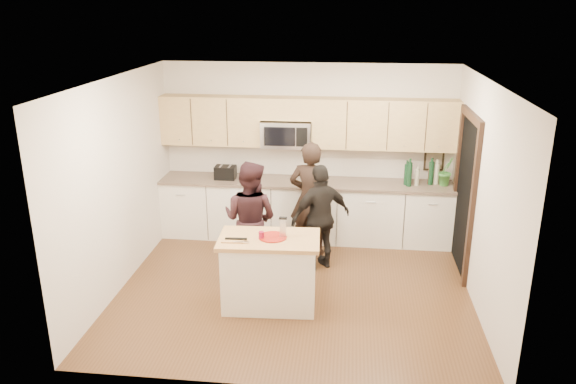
# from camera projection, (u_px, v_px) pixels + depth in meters

# --- Properties ---
(floor) EXTENTS (4.50, 4.50, 0.00)m
(floor) POSITION_uv_depth(u_px,v_px,m) (294.00, 288.00, 7.35)
(floor) COLOR #54331D
(floor) RESTS_ON ground
(room_shell) EXTENTS (4.52, 4.02, 2.71)m
(room_shell) POSITION_uv_depth(u_px,v_px,m) (295.00, 161.00, 6.79)
(room_shell) COLOR beige
(room_shell) RESTS_ON ground
(back_cabinetry) EXTENTS (4.50, 0.66, 0.94)m
(back_cabinetry) POSITION_uv_depth(u_px,v_px,m) (305.00, 209.00, 8.79)
(back_cabinetry) COLOR silver
(back_cabinetry) RESTS_ON ground
(upper_cabinetry) EXTENTS (4.50, 0.33, 0.75)m
(upper_cabinetry) POSITION_uv_depth(u_px,v_px,m) (309.00, 121.00, 8.48)
(upper_cabinetry) COLOR tan
(upper_cabinetry) RESTS_ON ground
(microwave) EXTENTS (0.76, 0.41, 0.40)m
(microwave) POSITION_uv_depth(u_px,v_px,m) (286.00, 134.00, 8.54)
(microwave) COLOR silver
(microwave) RESTS_ON ground
(doorway) EXTENTS (0.06, 1.25, 2.20)m
(doorway) POSITION_uv_depth(u_px,v_px,m) (465.00, 189.00, 7.59)
(doorway) COLOR black
(doorway) RESTS_ON ground
(framed_picture) EXTENTS (0.30, 0.03, 0.38)m
(framed_picture) POSITION_uv_depth(u_px,v_px,m) (434.00, 158.00, 8.60)
(framed_picture) COLOR black
(framed_picture) RESTS_ON ground
(dish_towel) EXTENTS (0.34, 0.60, 0.48)m
(dish_towel) POSITION_uv_depth(u_px,v_px,m) (243.00, 191.00, 8.61)
(dish_towel) COLOR white
(dish_towel) RESTS_ON ground
(island) EXTENTS (1.23, 0.76, 0.90)m
(island) POSITION_uv_depth(u_px,v_px,m) (270.00, 272.00, 6.80)
(island) COLOR silver
(island) RESTS_ON ground
(red_plate) EXTENTS (0.34, 0.34, 0.02)m
(red_plate) POSITION_uv_depth(u_px,v_px,m) (273.00, 237.00, 6.66)
(red_plate) COLOR maroon
(red_plate) RESTS_ON island
(box_grater) EXTENTS (0.09, 0.06, 0.24)m
(box_grater) POSITION_uv_depth(u_px,v_px,m) (283.00, 226.00, 6.63)
(box_grater) COLOR silver
(box_grater) RESTS_ON red_plate
(drink_glass) EXTENTS (0.06, 0.06, 0.09)m
(drink_glass) POSITION_uv_depth(u_px,v_px,m) (261.00, 235.00, 6.61)
(drink_glass) COLOR maroon
(drink_glass) RESTS_ON island
(cutting_board) EXTENTS (0.27, 0.18, 0.02)m
(cutting_board) POSITION_uv_depth(u_px,v_px,m) (233.00, 240.00, 6.58)
(cutting_board) COLOR tan
(cutting_board) RESTS_ON island
(tongs) EXTENTS (0.26, 0.05, 0.02)m
(tongs) POSITION_uv_depth(u_px,v_px,m) (236.00, 239.00, 6.57)
(tongs) COLOR black
(tongs) RESTS_ON cutting_board
(knife) EXTENTS (0.19, 0.03, 0.01)m
(knife) POSITION_uv_depth(u_px,v_px,m) (241.00, 242.00, 6.50)
(knife) COLOR silver
(knife) RESTS_ON cutting_board
(toaster) EXTENTS (0.32, 0.23, 0.21)m
(toaster) POSITION_uv_depth(u_px,v_px,m) (225.00, 172.00, 8.72)
(toaster) COLOR black
(toaster) RESTS_ON back_cabinetry
(bottle_cluster) EXTENTS (0.53, 0.28, 0.42)m
(bottle_cluster) POSITION_uv_depth(u_px,v_px,m) (421.00, 172.00, 8.42)
(bottle_cluster) COLOR black
(bottle_cluster) RESTS_ON back_cabinetry
(orchid) EXTENTS (0.31, 0.31, 0.44)m
(orchid) POSITION_uv_depth(u_px,v_px,m) (446.00, 171.00, 8.37)
(orchid) COLOR #3B7B31
(orchid) RESTS_ON back_cabinetry
(woman_left) EXTENTS (0.67, 0.48, 1.70)m
(woman_left) POSITION_uv_depth(u_px,v_px,m) (310.00, 199.00, 8.13)
(woman_left) COLOR black
(woman_left) RESTS_ON ground
(woman_center) EXTENTS (0.93, 0.82, 1.60)m
(woman_center) POSITION_uv_depth(u_px,v_px,m) (250.00, 219.00, 7.50)
(woman_center) COLOR black
(woman_center) RESTS_ON ground
(woman_right) EXTENTS (0.94, 0.77, 1.50)m
(woman_right) POSITION_uv_depth(u_px,v_px,m) (321.00, 217.00, 7.70)
(woman_right) COLOR black
(woman_right) RESTS_ON ground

